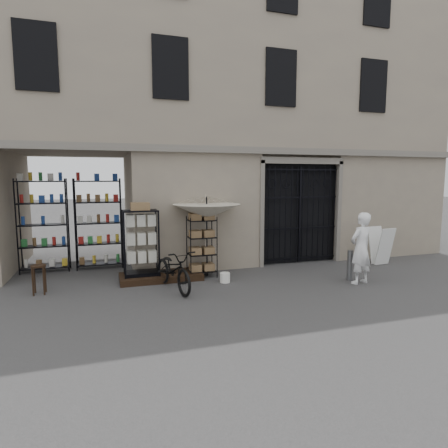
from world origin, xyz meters
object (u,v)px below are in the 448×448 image
object	(u,v)px
display_cabinet	(141,246)
steel_bollard	(350,265)
wooden_stool	(39,279)
white_bucket	(225,278)
market_umbrella	(207,208)
easel_sign	(381,246)
bicycle	(174,290)
wire_rack	(202,247)
shopkeeper	(359,283)

from	to	relation	value
display_cabinet	steel_bollard	distance (m)	5.14
wooden_stool	white_bucket	bearing A→B (deg)	-4.77
market_umbrella	easel_sign	world-z (taller)	market_umbrella
white_bucket	bicycle	size ratio (longest dim) A/B	0.14
wire_rack	steel_bollard	xyz separation A→B (m)	(3.38, -1.48, -0.38)
steel_bollard	shopkeeper	bearing A→B (deg)	-77.14
market_umbrella	wooden_stool	world-z (taller)	market_umbrella
white_bucket	market_umbrella	bearing A→B (deg)	108.35
wire_rack	white_bucket	world-z (taller)	wire_rack
display_cabinet	steel_bollard	xyz separation A→B (m)	(4.90, -1.48, -0.49)
wire_rack	bicycle	distance (m)	1.50
display_cabinet	steel_bollard	size ratio (longest dim) A/B	2.30
display_cabinet	bicycle	bearing A→B (deg)	-35.05
wire_rack	steel_bollard	distance (m)	3.71
display_cabinet	easel_sign	xyz separation A→B (m)	(6.80, -0.31, -0.31)
steel_bollard	shopkeeper	xyz separation A→B (m)	(0.07, -0.29, -0.38)
market_umbrella	steel_bollard	bearing A→B (deg)	-24.92
wooden_stool	easel_sign	xyz separation A→B (m)	(9.01, 0.07, 0.22)
easel_sign	shopkeeper	bearing A→B (deg)	-146.75
market_umbrella	bicycle	bearing A→B (deg)	-137.26
steel_bollard	shopkeeper	size ratio (longest dim) A/B	0.44
bicycle	easel_sign	size ratio (longest dim) A/B	1.66
wire_rack	easel_sign	size ratio (longest dim) A/B	1.43
white_bucket	steel_bollard	size ratio (longest dim) A/B	0.33
display_cabinet	white_bucket	xyz separation A→B (m)	(1.91, -0.73, -0.75)
market_umbrella	bicycle	size ratio (longest dim) A/B	1.38
market_umbrella	steel_bollard	size ratio (longest dim) A/B	3.26
shopkeeper	easel_sign	xyz separation A→B (m)	(1.83, 1.46, 0.56)
steel_bollard	market_umbrella	bearing A→B (deg)	155.08
wire_rack	wooden_stool	size ratio (longest dim) A/B	2.40
wooden_stool	steel_bollard	distance (m)	7.20
bicycle	wooden_stool	xyz separation A→B (m)	(-2.83, 0.56, 0.34)
display_cabinet	easel_sign	distance (m)	6.81
display_cabinet	white_bucket	world-z (taller)	display_cabinet
shopkeeper	wire_rack	bearing A→B (deg)	-41.38
bicycle	steel_bollard	xyz separation A→B (m)	(4.28, -0.54, 0.38)
steel_bollard	white_bucket	bearing A→B (deg)	165.79
market_umbrella	white_bucket	distance (m)	1.83
display_cabinet	market_umbrella	bearing A→B (deg)	22.44
wooden_stool	shopkeeper	xyz separation A→B (m)	(7.18, -1.39, -0.34)
display_cabinet	shopkeeper	xyz separation A→B (m)	(4.96, -1.78, -0.87)
bicycle	wire_rack	bearing A→B (deg)	32.69
wire_rack	bicycle	size ratio (longest dim) A/B	0.87
wire_rack	white_bucket	distance (m)	1.04
white_bucket	wooden_stool	xyz separation A→B (m)	(-4.13, 0.34, 0.22)
market_umbrella	wooden_stool	size ratio (longest dim) A/B	3.82
wooden_stool	shopkeeper	world-z (taller)	wooden_stool
wire_rack	shopkeeper	world-z (taller)	wire_rack
display_cabinet	market_umbrella	world-z (taller)	market_umbrella
easel_sign	display_cabinet	bearing A→B (deg)	172.00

